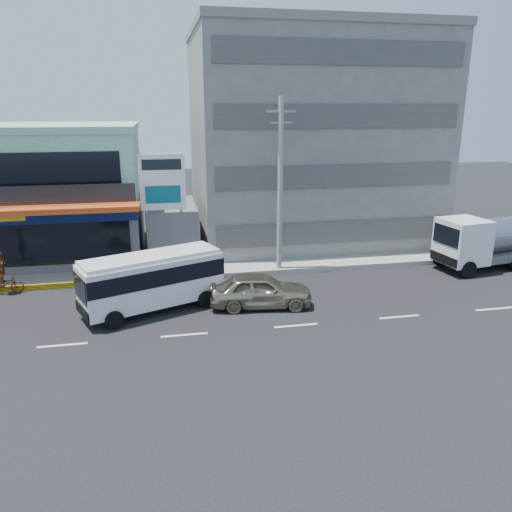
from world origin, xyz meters
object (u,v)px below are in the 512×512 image
(satellite_dish, at_px, (172,206))
(minibus, at_px, (152,278))
(billboard, at_px, (163,189))
(sedan, at_px, (261,290))
(tanker_truck, at_px, (495,240))
(concrete_building, at_px, (310,142))
(shop_building, at_px, (44,195))
(utility_pole_near, at_px, (280,186))
(motorcycle_rider, at_px, (3,279))

(satellite_dish, bearing_deg, minibus, -99.09)
(satellite_dish, relative_size, billboard, 0.22)
(billboard, distance_m, sedan, 8.96)
(sedan, xyz_separation_m, tanker_truck, (15.16, 3.40, 0.85))
(concrete_building, bearing_deg, tanker_truck, -44.99)
(shop_building, relative_size, minibus, 1.78)
(utility_pole_near, bearing_deg, concrete_building, 62.24)
(concrete_building, height_order, tanker_truck, concrete_building)
(satellite_dish, distance_m, billboard, 2.31)
(shop_building, height_order, concrete_building, concrete_building)
(motorcycle_rider, bearing_deg, tanker_truck, -1.75)
(utility_pole_near, xyz_separation_m, sedan, (-2.11, -4.86, -4.30))
(motorcycle_rider, bearing_deg, sedan, -18.31)
(minibus, height_order, tanker_truck, tanker_truck)
(concrete_building, bearing_deg, sedan, -116.11)
(minibus, xyz_separation_m, sedan, (5.17, -0.51, -0.82))
(concrete_building, xyz_separation_m, tanker_truck, (9.06, -9.05, -5.30))
(utility_pole_near, relative_size, sedan, 2.01)
(shop_building, bearing_deg, motorcycle_rider, -97.73)
(sedan, bearing_deg, billboard, 40.38)
(billboard, distance_m, motorcycle_rider, 9.71)
(sedan, relative_size, motorcycle_rider, 2.00)
(billboard, distance_m, minibus, 7.01)
(concrete_building, relative_size, minibus, 2.29)
(shop_building, bearing_deg, minibus, -58.31)
(satellite_dish, bearing_deg, tanker_truck, -14.86)
(sedan, bearing_deg, utility_pole_near, -16.49)
(billboard, height_order, motorcycle_rider, billboard)
(shop_building, xyz_separation_m, billboard, (7.50, -4.75, 0.93))
(utility_pole_near, relative_size, motorcycle_rider, 4.01)
(minibus, xyz_separation_m, motorcycle_rider, (-7.70, 3.75, -0.84))
(billboard, relative_size, motorcycle_rider, 2.77)
(sedan, bearing_deg, tanker_truck, -70.40)
(billboard, xyz_separation_m, minibus, (-0.77, -6.15, -3.26))
(tanker_truck, relative_size, motorcycle_rider, 3.32)
(utility_pole_near, height_order, tanker_truck, utility_pole_near)
(concrete_building, xyz_separation_m, minibus, (-11.27, -11.95, -5.33))
(satellite_dish, xyz_separation_m, tanker_truck, (19.06, -5.05, -1.88))
(satellite_dish, distance_m, tanker_truck, 19.80)
(shop_building, xyz_separation_m, utility_pole_near, (14.00, -6.55, 1.15))
(concrete_building, bearing_deg, shop_building, -176.65)
(utility_pole_near, distance_m, tanker_truck, 13.58)
(utility_pole_near, bearing_deg, shop_building, 154.94)
(minibus, bearing_deg, sedan, -5.59)
(billboard, height_order, minibus, billboard)
(sedan, height_order, motorcycle_rider, motorcycle_rider)
(utility_pole_near, distance_m, motorcycle_rider, 15.59)
(shop_building, bearing_deg, tanker_truck, -16.47)
(motorcycle_rider, bearing_deg, concrete_building, 23.38)
(satellite_dish, distance_m, minibus, 8.28)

